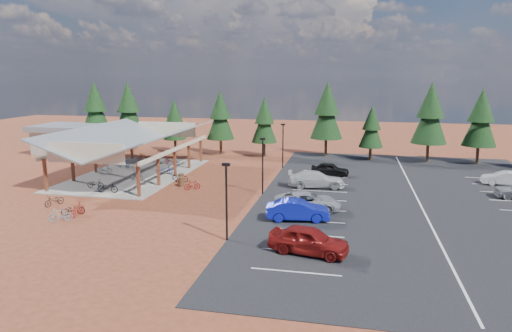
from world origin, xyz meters
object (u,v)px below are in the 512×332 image
object	(u,v)px
bike_13	(60,215)
bike_15	(192,185)
trash_bin_1	(181,178)
bike_3	(142,157)
bike_8	(54,200)
outbuilding	(77,139)
bike_5	(136,175)
lamp_post_1	(263,162)
bike_6	(164,170)
bike_4	(108,187)
car_2	(308,202)
car_0	(309,240)
bike_12	(73,209)
bike_pavilion	(133,140)
bike_0	(95,184)
trash_bin_0	(181,182)
car_1	(298,210)
lamp_post_2	(283,142)
bike_7	(171,160)
car_3	(316,179)
lamp_post_0	(226,196)
car_4	(330,169)
car_9	(504,178)
bike_16	(180,177)

from	to	relation	value
bike_13	bike_15	bearing A→B (deg)	123.34
trash_bin_1	bike_3	xyz separation A→B (m)	(-8.64, 9.23, 0.15)
bike_8	outbuilding	bearing A→B (deg)	137.56
outbuilding	bike_5	xyz separation A→B (m)	(15.60, -13.88, -1.39)
lamp_post_1	bike_6	distance (m)	13.44
bike_4	car_2	world-z (taller)	car_2
bike_6	car_0	bearing A→B (deg)	-157.35
bike_3	bike_12	distance (m)	21.50
bike_3	bike_4	distance (m)	15.10
bike_pavilion	bike_12	xyz separation A→B (m)	(1.95, -14.20, -3.37)
bike_0	bike_4	bearing A→B (deg)	-125.21
trash_bin_0	bike_12	bearing A→B (deg)	-114.69
bike_3	car_0	bearing A→B (deg)	-126.04
bike_0	car_1	xyz separation A→B (m)	(19.80, -5.47, 0.28)
lamp_post_2	bike_7	xyz separation A→B (m)	(-13.44, -0.87, -2.40)
trash_bin_1	car_3	distance (m)	13.34
lamp_post_0	car_0	bearing A→B (deg)	-12.04
outbuilding	bike_5	world-z (taller)	outbuilding
bike_6	car_3	bearing A→B (deg)	-117.97
car_3	car_2	bearing A→B (deg)	171.66
bike_7	car_3	distance (m)	19.59
trash_bin_1	bike_6	xyz separation A→B (m)	(-3.15, 3.09, 0.12)
bike_pavilion	car_4	size ratio (longest dim) A/B	4.85
car_2	bike_15	bearing A→B (deg)	58.28
bike_4	car_2	bearing A→B (deg)	-100.70
car_2	car_0	bearing A→B (deg)	176.37
car_9	lamp_post_1	bearing A→B (deg)	-66.98
bike_16	lamp_post_2	bearing A→B (deg)	147.31
trash_bin_0	bike_16	xyz separation A→B (m)	(-0.85, 1.80, 0.04)
bike_8	car_4	world-z (taller)	car_4
bike_6	trash_bin_1	bearing A→B (deg)	-154.40
car_1	car_3	size ratio (longest dim) A/B	0.88
bike_pavilion	bike_4	bearing A→B (deg)	-80.93
bike_13	bike_0	bearing A→B (deg)	169.38
outbuilding	bike_8	xyz separation A→B (m)	(12.94, -23.24, -1.56)
outbuilding	bike_15	bearing A→B (deg)	-35.43
outbuilding	bike_8	world-z (taller)	outbuilding
bike_7	car_9	world-z (taller)	car_9
bike_3	car_9	xyz separation A→B (m)	(39.78, -3.76, 0.11)
car_1	car_3	bearing A→B (deg)	-11.65
car_2	bike_13	bearing A→B (deg)	100.66
lamp_post_0	bike_7	xyz separation A→B (m)	(-13.44, 23.13, -2.40)
bike_12	car_4	bearing A→B (deg)	-78.62
lamp_post_0	bike_0	world-z (taller)	lamp_post_0
bike_pavilion	bike_13	distance (m)	16.33
bike_16	car_1	world-z (taller)	car_1
lamp_post_0	trash_bin_0	world-z (taller)	lamp_post_0
bike_pavilion	bike_0	xyz separation A→B (m)	(-0.78, -6.47, -3.29)
lamp_post_0	bike_5	xyz separation A→B (m)	(-13.40, 14.12, -2.34)
bike_6	car_0	distance (m)	25.63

